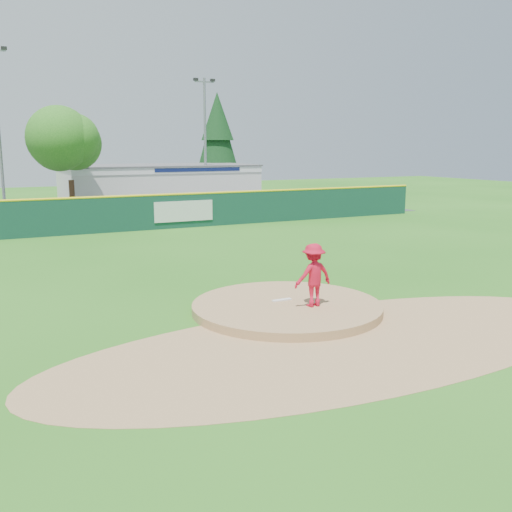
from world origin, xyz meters
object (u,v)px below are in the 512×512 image
light_pole_right (205,136)px  pool_building_grp (159,185)px  conifer_tree (218,138)px  van (150,211)px  pitcher (313,275)px  deciduous_tree (69,150)px

light_pole_right → pool_building_grp: bearing=135.1°
conifer_tree → light_pole_right: size_ratio=0.95×
van → conifer_tree: conifer_tree is taller
van → light_pole_right: light_pole_right is taller
pitcher → conifer_tree: bearing=-110.9°
conifer_tree → light_pole_right: (-4.00, -7.00, 0.00)m
light_pole_right → conifer_tree: bearing=60.3°
deciduous_tree → light_pole_right: bearing=20.0°
conifer_tree → pitcher: bearing=-108.8°
pitcher → van: pitcher is taller
van → pool_building_grp: bearing=-38.5°
light_pole_right → deciduous_tree: bearing=-160.0°
deciduous_tree → conifer_tree: conifer_tree is taller
deciduous_tree → conifer_tree: 18.63m
pool_building_grp → light_pole_right: (3.00, -2.99, 3.88)m
pool_building_grp → conifer_tree: (7.00, 4.01, 3.88)m
van → conifer_tree: 17.99m
pitcher → light_pole_right: (8.48, 29.58, 4.39)m
van → conifer_tree: bearing=-55.8°
pitcher → pool_building_grp: size_ratio=0.12×
van → deciduous_tree: size_ratio=0.61×
pool_building_grp → conifer_tree: 8.95m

